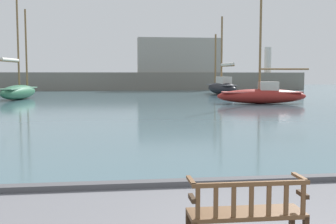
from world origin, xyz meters
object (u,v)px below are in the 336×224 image
object	(u,v)px
park_bench	(247,211)
sailboat_centre_channel	(262,94)
sailboat_nearest_starboard	(19,90)
sailboat_distant_harbor	(222,86)

from	to	relation	value
park_bench	sailboat_centre_channel	size ratio (longest dim) A/B	0.17
sailboat_nearest_starboard	sailboat_centre_channel	bearing A→B (deg)	-22.48
sailboat_nearest_starboard	park_bench	bearing A→B (deg)	-73.30
sailboat_distant_harbor	sailboat_centre_channel	bearing A→B (deg)	-92.88
park_bench	sailboat_centre_channel	distance (m)	27.52
park_bench	sailboat_nearest_starboard	world-z (taller)	sailboat_nearest_starboard
sailboat_centre_channel	park_bench	bearing A→B (deg)	-110.53
park_bench	sailboat_nearest_starboard	bearing A→B (deg)	106.70
park_bench	sailboat_centre_channel	xyz separation A→B (m)	(9.65, 25.77, 0.32)
park_bench	sailboat_distant_harbor	xyz separation A→B (m)	(10.39, 40.56, 0.52)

